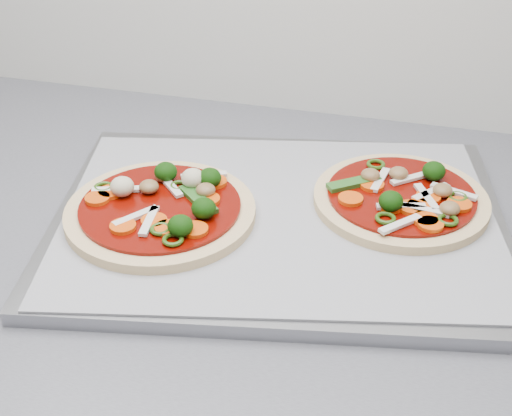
# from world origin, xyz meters

# --- Properties ---
(baking_tray) EXTENTS (0.50, 0.41, 0.01)m
(baking_tray) POSITION_xyz_m (-0.68, 1.33, 0.91)
(baking_tray) COLOR gray
(baking_tray) RESTS_ON countertop
(parchment) EXTENTS (0.49, 0.40, 0.00)m
(parchment) POSITION_xyz_m (-0.68, 1.33, 0.92)
(parchment) COLOR #99989D
(parchment) RESTS_ON baking_tray
(pizza_left) EXTENTS (0.21, 0.21, 0.03)m
(pizza_left) POSITION_xyz_m (-0.79, 1.29, 0.93)
(pizza_left) COLOR beige
(pizza_left) RESTS_ON parchment
(pizza_right) EXTENTS (0.21, 0.21, 0.03)m
(pizza_right) POSITION_xyz_m (-0.56, 1.37, 0.92)
(pizza_right) COLOR beige
(pizza_right) RESTS_ON parchment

